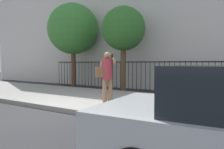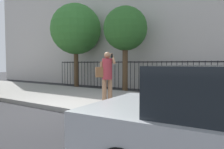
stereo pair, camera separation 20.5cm
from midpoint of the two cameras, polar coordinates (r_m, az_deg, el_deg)
The scene contains 7 objects.
ground_plane at distance 6.66m, azimuth -15.35°, elevation -9.87°, with size 60.00×60.00×0.00m, color #28282B.
sidewalk at distance 8.27m, azimuth -4.09°, elevation -6.71°, with size 28.00×4.40×0.15m, color gray.
iron_fence at distance 11.37m, azimuth 6.81°, elevation 0.73°, with size 12.03×0.04×1.60m.
pedestrian_on_phone at distance 7.12m, azimuth -2.29°, elevation 0.40°, with size 0.69×0.69×1.71m.
street_bench at distance 8.27m, azimuth 21.14°, elevation -2.89°, with size 1.60×0.45×0.95m.
street_tree_near at distance 10.97m, azimuth 2.56°, elevation 12.22°, with size 2.26×2.26×4.39m.
street_tree_mid at distance 13.33m, azimuth -10.99°, elevation 12.01°, with size 3.09×3.09×5.13m.
Camera 1 is at (4.67, -4.48, 1.48)m, focal length 33.57 mm.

